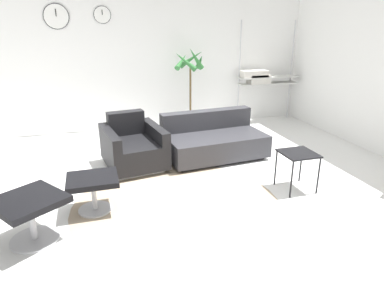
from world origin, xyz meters
name	(u,v)px	position (x,y,z in m)	size (l,w,h in m)	color
ground_plane	(167,200)	(0.00, 0.00, 0.00)	(12.00, 12.00, 0.00)	white
wall_back	(128,54)	(0.00, 3.05, 1.40)	(12.00, 0.09, 2.80)	white
round_rug	(177,204)	(0.08, -0.11, 0.00)	(2.32, 2.32, 0.01)	tan
ottoman	(93,185)	(-0.80, 0.01, 0.30)	(0.53, 0.45, 0.40)	#BCBCC1
armchair_red	(133,148)	(-0.23, 1.14, 0.27)	(0.89, 1.02, 0.72)	silver
couch_low	(213,141)	(0.98, 1.17, 0.24)	(1.52, 0.96, 0.66)	black
side_table	(298,157)	(1.57, -0.16, 0.42)	(0.40, 0.40, 0.47)	black
potted_plant	(191,91)	(1.06, 2.61, 0.75)	(0.63, 0.64, 1.55)	#333338
shelf_unit	(261,77)	(2.56, 2.76, 0.91)	(1.23, 0.28, 1.99)	#BCBCC1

